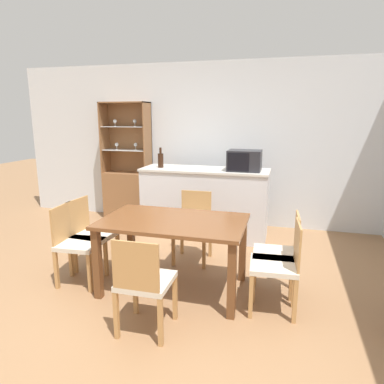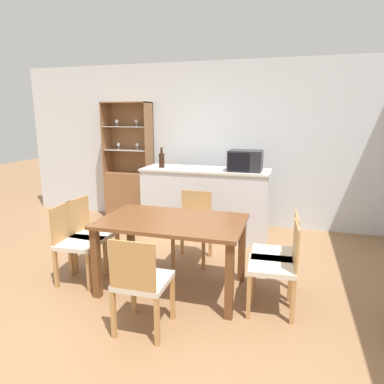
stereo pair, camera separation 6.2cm
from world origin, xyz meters
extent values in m
plane|color=#936B47|center=(0.00, 0.00, 0.00)|extent=(18.00, 18.00, 0.00)
cube|color=silver|center=(0.00, 2.63, 1.27)|extent=(6.80, 0.06, 2.55)
cube|color=silver|center=(0.02, 1.91, 0.48)|extent=(1.79, 0.57, 0.96)
cube|color=beige|center=(0.02, 1.91, 0.98)|extent=(1.82, 0.60, 0.03)
cube|color=brown|center=(-1.45, 2.43, 0.40)|extent=(0.79, 0.33, 0.79)
cube|color=brown|center=(-1.45, 2.59, 1.37)|extent=(0.79, 0.02, 1.16)
cube|color=brown|center=(-1.84, 2.43, 1.37)|extent=(0.02, 0.33, 1.16)
cube|color=brown|center=(-1.06, 2.43, 1.37)|extent=(0.02, 0.33, 1.16)
cube|color=brown|center=(-1.45, 2.43, 1.94)|extent=(0.79, 0.33, 0.02)
cube|color=white|center=(-1.45, 2.43, 1.17)|extent=(0.75, 0.29, 0.01)
cube|color=white|center=(-1.45, 2.43, 1.55)|extent=(0.75, 0.29, 0.01)
cylinder|color=white|center=(-1.61, 2.41, 1.18)|extent=(0.04, 0.04, 0.01)
cylinder|color=white|center=(-1.61, 2.41, 1.21)|extent=(0.01, 0.01, 0.06)
sphere|color=white|center=(-1.61, 2.41, 1.26)|extent=(0.06, 0.06, 0.06)
cylinder|color=white|center=(-1.61, 2.39, 1.56)|extent=(0.04, 0.04, 0.01)
cylinder|color=white|center=(-1.61, 2.39, 1.59)|extent=(0.01, 0.01, 0.06)
sphere|color=white|center=(-1.61, 2.39, 1.64)|extent=(0.06, 0.06, 0.06)
cylinder|color=white|center=(-1.29, 2.46, 1.18)|extent=(0.04, 0.04, 0.01)
cylinder|color=white|center=(-1.29, 2.46, 1.21)|extent=(0.01, 0.01, 0.06)
sphere|color=white|center=(-1.29, 2.46, 1.26)|extent=(0.06, 0.06, 0.06)
cylinder|color=white|center=(-1.29, 2.46, 1.56)|extent=(0.04, 0.04, 0.01)
cylinder|color=white|center=(-1.29, 2.46, 1.59)|extent=(0.01, 0.01, 0.06)
sphere|color=white|center=(-1.29, 2.46, 1.64)|extent=(0.06, 0.06, 0.06)
cube|color=brown|center=(0.09, 0.28, 0.71)|extent=(1.41, 0.86, 0.04)
cube|color=brown|center=(-0.55, -0.09, 0.35)|extent=(0.07, 0.07, 0.70)
cube|color=brown|center=(0.74, -0.09, 0.35)|extent=(0.07, 0.07, 0.70)
cube|color=brown|center=(-0.55, 0.65, 0.35)|extent=(0.07, 0.07, 0.70)
cube|color=brown|center=(0.74, 0.65, 0.35)|extent=(0.07, 0.07, 0.70)
cube|color=beige|center=(-0.89, 0.41, 0.43)|extent=(0.43, 0.43, 0.05)
cube|color=#B7844C|center=(-1.08, 0.42, 0.64)|extent=(0.04, 0.37, 0.38)
cube|color=#B7844C|center=(-0.69, 0.58, 0.20)|extent=(0.04, 0.04, 0.40)
cube|color=#B7844C|center=(-0.72, 0.21, 0.20)|extent=(0.04, 0.04, 0.40)
cube|color=#B7844C|center=(-1.06, 0.60, 0.20)|extent=(0.04, 0.04, 0.40)
cube|color=#B7844C|center=(-1.08, 0.24, 0.20)|extent=(0.04, 0.04, 0.40)
cube|color=beige|center=(1.07, 0.41, 0.43)|extent=(0.43, 0.43, 0.05)
cube|color=#B7844C|center=(1.26, 0.42, 0.64)|extent=(0.04, 0.37, 0.38)
cube|color=#B7844C|center=(0.90, 0.21, 0.20)|extent=(0.04, 0.04, 0.40)
cube|color=#B7844C|center=(0.88, 0.58, 0.20)|extent=(0.04, 0.04, 0.40)
cube|color=#B7844C|center=(1.26, 0.23, 0.20)|extent=(0.04, 0.04, 0.40)
cube|color=#B7844C|center=(1.24, 0.60, 0.20)|extent=(0.04, 0.04, 0.40)
cube|color=beige|center=(-0.89, 0.15, 0.43)|extent=(0.43, 0.43, 0.05)
cube|color=#B7844C|center=(-1.08, 0.14, 0.64)|extent=(0.04, 0.37, 0.38)
cube|color=#B7844C|center=(-0.71, 0.34, 0.20)|extent=(0.04, 0.04, 0.40)
cube|color=#B7844C|center=(-0.69, -0.02, 0.20)|extent=(0.04, 0.04, 0.40)
cube|color=#B7844C|center=(-1.08, 0.32, 0.20)|extent=(0.04, 0.04, 0.40)
cube|color=#B7844C|center=(-1.06, -0.05, 0.20)|extent=(0.04, 0.04, 0.40)
cube|color=beige|center=(0.09, 0.98, 0.43)|extent=(0.41, 0.41, 0.05)
cube|color=#B7844C|center=(0.09, 1.18, 0.64)|extent=(0.37, 0.03, 0.38)
cube|color=#B7844C|center=(0.28, 0.80, 0.20)|extent=(0.04, 0.04, 0.40)
cube|color=#B7844C|center=(-0.09, 0.79, 0.20)|extent=(0.04, 0.04, 0.40)
cube|color=#B7844C|center=(0.27, 1.17, 0.20)|extent=(0.04, 0.04, 0.40)
cube|color=#B7844C|center=(-0.09, 1.16, 0.20)|extent=(0.04, 0.04, 0.40)
cube|color=beige|center=(1.07, 0.15, 0.43)|extent=(0.43, 0.43, 0.05)
cube|color=#B7844C|center=(1.26, 0.16, 0.64)|extent=(0.04, 0.37, 0.38)
cube|color=#B7844C|center=(0.90, -0.05, 0.20)|extent=(0.04, 0.04, 0.40)
cube|color=#B7844C|center=(0.87, 0.32, 0.20)|extent=(0.04, 0.04, 0.40)
cube|color=#B7844C|center=(1.27, -0.02, 0.20)|extent=(0.04, 0.04, 0.40)
cube|color=#B7844C|center=(1.24, 0.34, 0.20)|extent=(0.04, 0.04, 0.40)
cube|color=beige|center=(0.09, -0.43, 0.43)|extent=(0.41, 0.41, 0.05)
cube|color=#B7844C|center=(0.10, -0.62, 0.64)|extent=(0.37, 0.02, 0.38)
cube|color=#B7844C|center=(-0.09, -0.24, 0.20)|extent=(0.04, 0.04, 0.40)
cube|color=#B7844C|center=(0.27, -0.24, 0.20)|extent=(0.04, 0.04, 0.40)
cube|color=#B7844C|center=(-0.09, -0.61, 0.20)|extent=(0.04, 0.04, 0.40)
cube|color=#B7844C|center=(0.28, -0.61, 0.20)|extent=(0.04, 0.04, 0.40)
cube|color=#232328|center=(0.58, 1.89, 1.13)|extent=(0.45, 0.35, 0.28)
cube|color=black|center=(0.52, 1.71, 1.13)|extent=(0.28, 0.01, 0.24)
cylinder|color=black|center=(-0.63, 1.86, 1.09)|extent=(0.08, 0.08, 0.20)
cylinder|color=black|center=(-0.63, 1.86, 1.24)|extent=(0.03, 0.03, 0.09)
camera|label=1|loc=(1.13, -2.77, 1.73)|focal=32.00mm
camera|label=2|loc=(1.19, -2.75, 1.73)|focal=32.00mm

